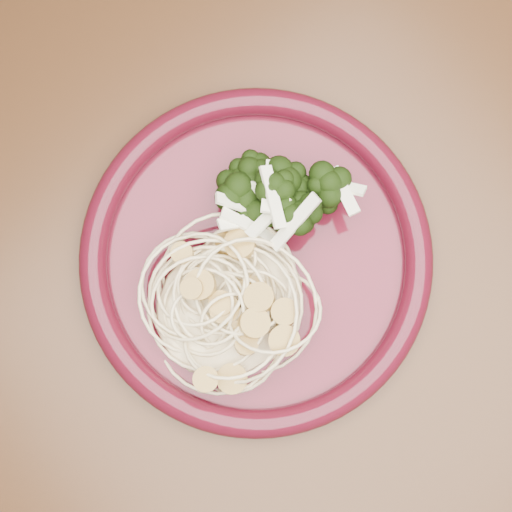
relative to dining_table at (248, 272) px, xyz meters
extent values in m
plane|color=brown|center=(0.00, 0.00, -0.65)|extent=(3.50, 3.50, 0.00)
cube|color=#472814|center=(0.00, 0.00, 0.08)|extent=(1.20, 0.80, 0.04)
cylinder|color=#4A0D1A|center=(0.00, -0.01, 0.10)|extent=(0.37, 0.37, 0.01)
torus|color=#4A0A17|center=(0.00, -0.01, 0.11)|extent=(0.38, 0.38, 0.02)
ellipsoid|color=beige|center=(-0.04, -0.02, 0.12)|extent=(0.16, 0.15, 0.03)
ellipsoid|color=black|center=(0.05, 0.01, 0.13)|extent=(0.13, 0.16, 0.05)
camera|label=1|loc=(-0.05, -0.07, 0.69)|focal=50.00mm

